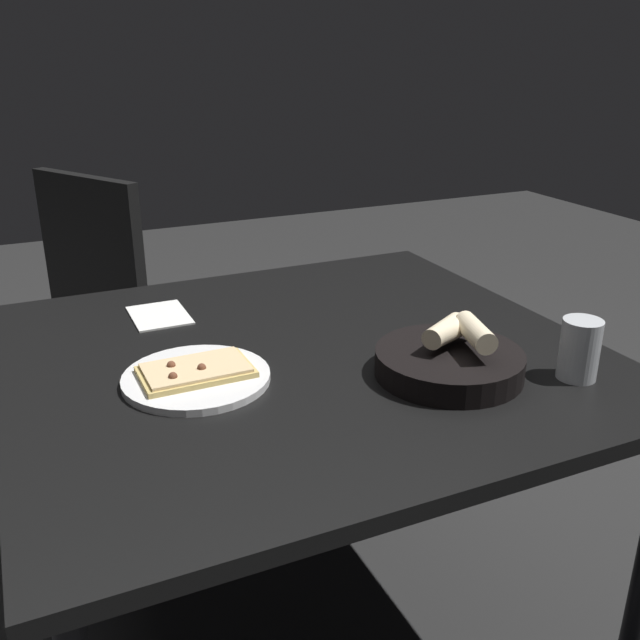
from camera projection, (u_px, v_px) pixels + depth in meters
ground at (305, 634)px, 1.67m from camera, size 8.00×8.00×0.00m
dining_table at (302, 376)px, 1.42m from camera, size 1.05×1.12×0.74m
pizza_plate at (196, 376)px, 1.27m from camera, size 0.27×0.27×0.04m
bread_basket at (450, 360)px, 1.28m from camera, size 0.27×0.27×0.11m
beer_glass at (579, 353)px, 1.27m from camera, size 0.07×0.07×0.11m
napkin at (159, 315)px, 1.57m from camera, size 0.16×0.12×0.00m
chair_far at (69, 329)px, 2.04m from camera, size 0.60×0.60×0.96m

